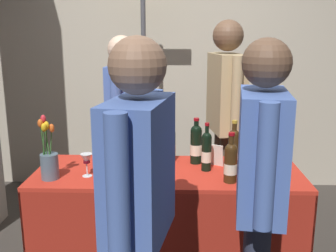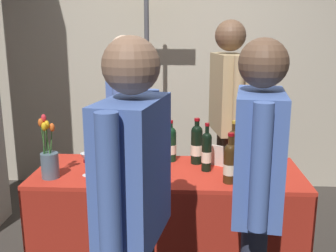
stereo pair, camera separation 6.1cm
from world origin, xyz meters
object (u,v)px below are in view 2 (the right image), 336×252
display_bottle_0 (126,147)px  wine_glass_mid (87,159)px  flower_vase (49,160)px  tasting_table (168,205)px  vendor_presenter (228,108)px  wine_glass_near_vendor (111,163)px  featured_wine_bottle (259,147)px  taster_foreground_right (134,199)px  booth_signpost (147,68)px

display_bottle_0 → wine_glass_mid: 0.29m
display_bottle_0 → flower_vase: size_ratio=0.79×
wine_glass_mid → tasting_table: bearing=12.9°
display_bottle_0 → vendor_presenter: size_ratio=0.18×
display_bottle_0 → wine_glass_near_vendor: display_bottle_0 is taller
featured_wine_bottle → tasting_table: bearing=-172.8°
flower_vase → taster_foreground_right: (0.63, -0.78, 0.10)m
flower_vase → vendor_presenter: size_ratio=0.23×
tasting_table → vendor_presenter: vendor_presenter is taller
featured_wine_bottle → wine_glass_near_vendor: (-0.93, -0.26, -0.04)m
booth_signpost → vendor_presenter: bearing=-35.9°
display_bottle_0 → wine_glass_near_vendor: bearing=-101.5°
display_bottle_0 → featured_wine_bottle: bearing=-0.1°
wine_glass_mid → booth_signpost: size_ratio=0.07×
taster_foreground_right → wine_glass_near_vendor: bearing=28.5°
tasting_table → featured_wine_bottle: 0.71m
display_bottle_0 → flower_vase: 0.50m
vendor_presenter → booth_signpost: size_ratio=0.81×
taster_foreground_right → tasting_table: bearing=5.1°
vendor_presenter → booth_signpost: 0.90m
tasting_table → display_bottle_0: 0.47m
display_bottle_0 → wine_glass_mid: bearing=-139.0°
tasting_table → booth_signpost: bearing=102.4°
display_bottle_0 → wine_glass_near_vendor: size_ratio=2.05×
tasting_table → flower_vase: flower_vase is taller
featured_wine_bottle → display_bottle_0: bearing=179.9°
tasting_table → wine_glass_mid: bearing=-167.1°
tasting_table → wine_glass_near_vendor: size_ratio=11.25×
wine_glass_mid → taster_foreground_right: 0.93m
flower_vase → booth_signpost: booth_signpost is taller
wine_glass_near_vendor → booth_signpost: 1.42m
flower_vase → wine_glass_mid: bearing=13.2°
flower_vase → taster_foreground_right: 1.01m
display_bottle_0 → taster_foreground_right: taster_foreground_right is taller
display_bottle_0 → booth_signpost: bearing=88.4°
wine_glass_mid → taster_foreground_right: bearing=-63.3°
tasting_table → featured_wine_bottle: featured_wine_bottle is taller
featured_wine_bottle → taster_foreground_right: taster_foreground_right is taller
featured_wine_bottle → booth_signpost: (-0.85, 1.08, 0.41)m
wine_glass_mid → taster_foreground_right: taster_foreground_right is taller
vendor_presenter → wine_glass_mid: bearing=-60.2°
flower_vase → vendor_presenter: (1.16, 0.82, 0.18)m
featured_wine_bottle → display_bottle_0: 0.88m
tasting_table → wine_glass_mid: 0.62m
wine_glass_near_vendor → booth_signpost: (0.08, 1.34, 0.45)m
display_bottle_0 → booth_signpost: booth_signpost is taller
taster_foreground_right → flower_vase: bearing=49.5°
booth_signpost → wine_glass_mid: bearing=-101.1°
tasting_table → wine_glass_near_vendor: bearing=-151.2°
wine_glass_mid → vendor_presenter: vendor_presenter is taller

